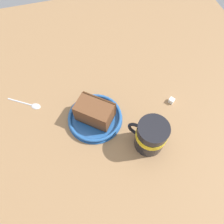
{
  "coord_description": "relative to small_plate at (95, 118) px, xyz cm",
  "views": [
    {
      "loc": [
        -31.57,
        7.36,
        55.51
      ],
      "look_at": [
        -2.94,
        -0.66,
        3.0
      ],
      "focal_mm": 34.06,
      "sensor_mm": 36.0,
      "label": 1
    }
  ],
  "objects": [
    {
      "name": "tea_mug",
      "position": [
        -11.19,
        -12.27,
        4.33
      ],
      "size": [
        8.91,
        9.12,
        9.98
      ],
      "color": "black",
      "rests_on": "ground_plane"
    },
    {
      "name": "cake_slice",
      "position": [
        0.21,
        -0.18,
        3.1
      ],
      "size": [
        11.44,
        11.88,
        6.16
      ],
      "color": "#472814",
      "rests_on": "small_plate"
    },
    {
      "name": "teaspoon",
      "position": [
        10.06,
        17.85,
        -0.59
      ],
      "size": [
        7.02,
        9.99,
        0.8
      ],
      "color": "silver",
      "rests_on": "ground_plane"
    },
    {
      "name": "small_plate",
      "position": [
        0.0,
        0.0,
        0.0
      ],
      "size": [
        15.98,
        15.98,
        1.91
      ],
      "color": "#26599E",
      "rests_on": "ground_plane"
    },
    {
      "name": "ground_plane",
      "position": [
        2.3,
        -4.28,
        -2.1
      ],
      "size": [
        117.67,
        117.67,
        2.31
      ],
      "primitive_type": "cube",
      "color": "#936D47"
    },
    {
      "name": "sugar_cube",
      "position": [
        -0.45,
        -23.9,
        -0.18
      ],
      "size": [
        2.13,
        2.13,
        1.52
      ],
      "primitive_type": "cube",
      "rotation": [
        0.0,
        0.0,
        0.64
      ],
      "color": "white",
      "rests_on": "ground_plane"
    }
  ]
}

